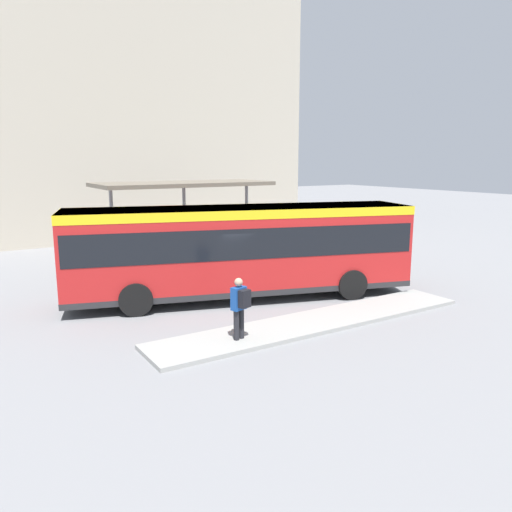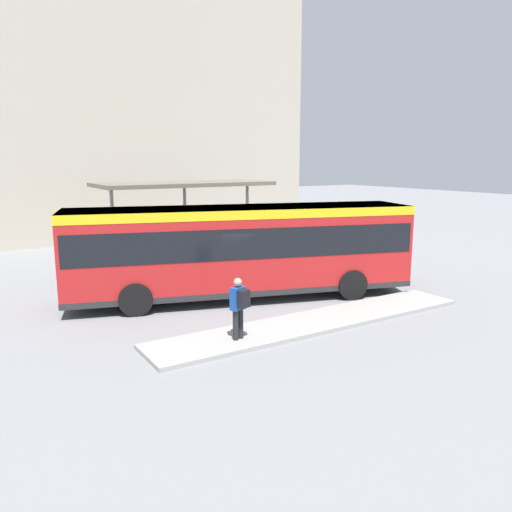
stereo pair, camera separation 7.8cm
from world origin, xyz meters
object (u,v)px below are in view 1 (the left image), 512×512
Objects in this scene: bicycle_green at (320,244)px; potted_planter_near_shelter at (157,265)px; pedestrian_waiting at (240,305)px; bicycle_white at (328,247)px; city_bus at (242,246)px.

bicycle_green is 9.98m from potted_planter_near_shelter.
pedestrian_waiting is at bearing 127.68° from bicycle_green.
bicycle_green reaches higher than bicycle_white.
bicycle_white is at bearing 48.58° from city_bus.
potted_planter_near_shelter is at bearing -79.00° from bicycle_white.
city_bus is 9.75m from bicycle_white.
city_bus is 4.50m from potted_planter_near_shelter.
bicycle_white is 1.28× the size of potted_planter_near_shelter.
city_bus is 4.59m from pedestrian_waiting.
city_bus reaches higher than bicycle_white.
pedestrian_waiting is at bearing -44.74° from bicycle_white.
bicycle_white is at bearing -65.94° from pedestrian_waiting.
bicycle_green is at bearing -63.85° from pedestrian_waiting.
city_bus reaches higher than bicycle_green.
potted_planter_near_shelter reaches higher than bicycle_white.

